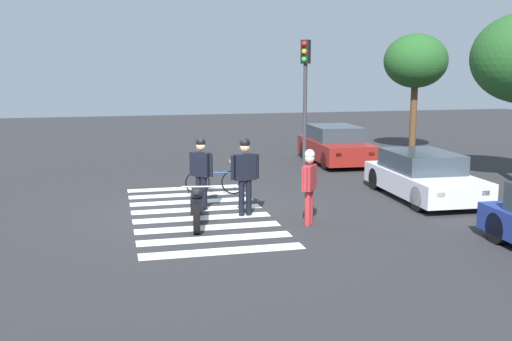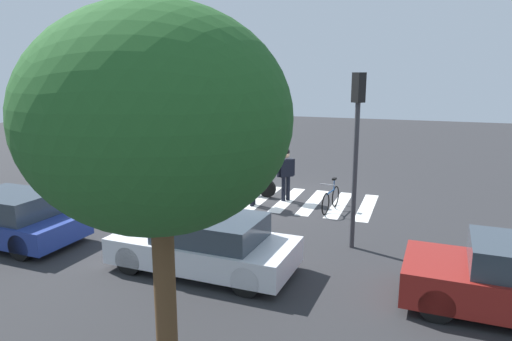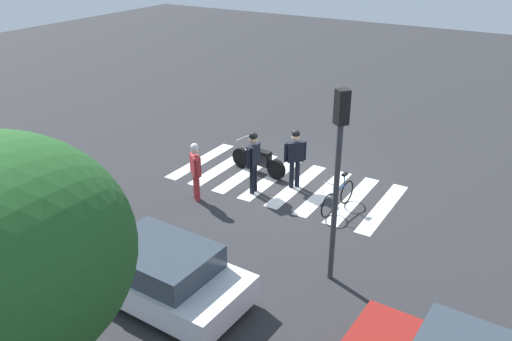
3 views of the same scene
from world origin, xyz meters
TOP-DOWN VIEW (x-y plane):
  - ground_plane at (0.00, 0.00)m, footprint 60.00×60.00m
  - police_motorcycle at (1.04, -0.20)m, footprint 2.08×0.63m
  - leaning_bicycle at (-2.09, 0.76)m, footprint 0.46×1.69m
  - officer_on_foot at (0.45, 1.05)m, footprint 0.25×0.70m
  - officer_by_motorcycle at (-0.41, 0.12)m, footprint 0.50×0.52m
  - pedestrian_bystander at (1.60, 2.28)m, footprint 0.54×0.44m
  - crosswalk_stripes at (0.00, 0.00)m, footprint 6.75×3.27m
  - car_maroon_wagon at (-6.61, 6.06)m, footprint 4.12×1.99m
  - car_white_van at (-0.34, 6.20)m, footprint 4.15×1.99m
  - traffic_light_pole at (-3.19, 3.72)m, footprint 0.35×0.34m
  - street_tree_near at (-8.52, 10.19)m, footprint 2.58×2.58m

SIDE VIEW (x-z plane):
  - ground_plane at x=0.00m, z-range 0.00..0.00m
  - crosswalk_stripes at x=0.00m, z-range 0.00..0.01m
  - leaning_bicycle at x=-2.09m, z-range -0.12..0.89m
  - police_motorcycle at x=1.04m, z-range -0.06..0.97m
  - car_white_van at x=-0.34m, z-range -0.02..1.23m
  - car_maroon_wagon at x=-6.61m, z-range -0.03..1.34m
  - pedestrian_bystander at x=1.60m, z-range 0.13..1.86m
  - officer_by_motorcycle at x=-0.41m, z-range 0.15..1.99m
  - officer_on_foot at x=0.45m, z-range 0.17..2.06m
  - traffic_light_pole at x=-3.19m, z-range 0.74..5.07m
  - street_tree_near at x=-8.52m, z-range 1.30..6.16m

